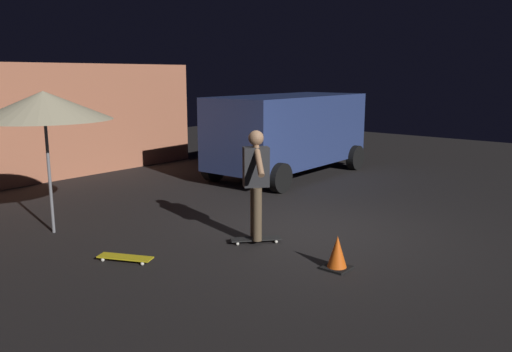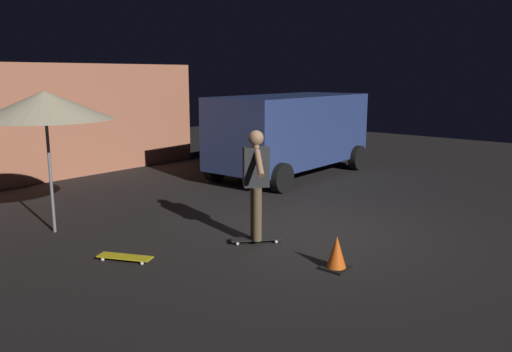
{
  "view_description": "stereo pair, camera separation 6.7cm",
  "coord_description": "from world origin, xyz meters",
  "px_view_note": "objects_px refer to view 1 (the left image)",
  "views": [
    {
      "loc": [
        -6.81,
        -4.56,
        2.56
      ],
      "look_at": [
        -0.99,
        0.28,
        1.05
      ],
      "focal_mm": 36.02,
      "sensor_mm": 36.0,
      "label": 1
    },
    {
      "loc": [
        -6.77,
        -4.61,
        2.56
      ],
      "look_at": [
        -0.99,
        0.28,
        1.05
      ],
      "focal_mm": 36.02,
      "sensor_mm": 36.0,
      "label": 2
    }
  ],
  "objects_px": {
    "skateboard_ridden": "(256,239)",
    "skater": "(256,177)",
    "patio_umbrella": "(44,106)",
    "skateboard_spare": "(125,258)",
    "parked_van": "(289,130)",
    "traffic_cone": "(337,254)"
  },
  "relations": [
    {
      "from": "skateboard_ridden",
      "to": "skater",
      "type": "distance_m",
      "value": 0.98
    },
    {
      "from": "patio_umbrella",
      "to": "skateboard_spare",
      "type": "bearing_deg",
      "value": -91.51
    },
    {
      "from": "parked_van",
      "to": "patio_umbrella",
      "type": "relative_size",
      "value": 2.03
    },
    {
      "from": "parked_van",
      "to": "skateboard_ridden",
      "type": "distance_m",
      "value": 5.57
    },
    {
      "from": "patio_umbrella",
      "to": "skater",
      "type": "xyz_separation_m",
      "value": [
        1.73,
        -2.88,
        -1.04
      ]
    },
    {
      "from": "traffic_cone",
      "to": "skateboard_ridden",
      "type": "bearing_deg",
      "value": 84.66
    },
    {
      "from": "parked_van",
      "to": "skater",
      "type": "relative_size",
      "value": 2.79
    },
    {
      "from": "skater",
      "to": "skateboard_ridden",
      "type": "bearing_deg",
      "value": 0.0
    },
    {
      "from": "parked_van",
      "to": "traffic_cone",
      "type": "relative_size",
      "value": 10.13
    },
    {
      "from": "patio_umbrella",
      "to": "skateboard_ridden",
      "type": "relative_size",
      "value": 3.18
    },
    {
      "from": "skateboard_ridden",
      "to": "skateboard_spare",
      "type": "xyz_separation_m",
      "value": [
        -1.79,
        0.88,
        0.0
      ]
    },
    {
      "from": "parked_van",
      "to": "traffic_cone",
      "type": "bearing_deg",
      "value": -138.01
    },
    {
      "from": "patio_umbrella",
      "to": "skateboard_ridden",
      "type": "distance_m",
      "value": 3.92
    },
    {
      "from": "patio_umbrella",
      "to": "skater",
      "type": "bearing_deg",
      "value": -58.99
    },
    {
      "from": "skateboard_spare",
      "to": "traffic_cone",
      "type": "height_order",
      "value": "traffic_cone"
    },
    {
      "from": "parked_van",
      "to": "skateboard_ridden",
      "type": "height_order",
      "value": "parked_van"
    },
    {
      "from": "parked_van",
      "to": "skateboard_spare",
      "type": "bearing_deg",
      "value": -163.34
    },
    {
      "from": "patio_umbrella",
      "to": "skater",
      "type": "relative_size",
      "value": 1.38
    },
    {
      "from": "skateboard_spare",
      "to": "parked_van",
      "type": "bearing_deg",
      "value": 16.66
    },
    {
      "from": "parked_van",
      "to": "skater",
      "type": "height_order",
      "value": "parked_van"
    },
    {
      "from": "skater",
      "to": "traffic_cone",
      "type": "relative_size",
      "value": 3.63
    },
    {
      "from": "parked_van",
      "to": "patio_umbrella",
      "type": "bearing_deg",
      "value": 179.38
    }
  ]
}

